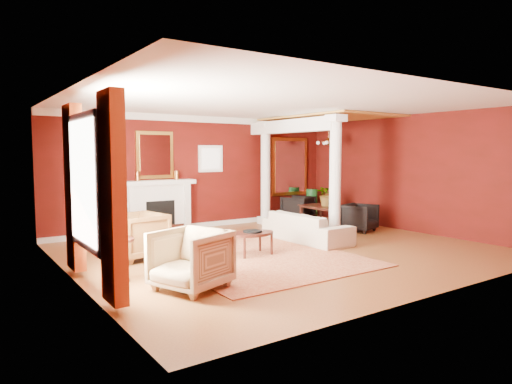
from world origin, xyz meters
TOP-DOWN VIEW (x-y plane):
  - ground at (0.00, 0.00)m, footprint 8.00×8.00m
  - room_shell at (0.00, 0.00)m, footprint 8.04×7.04m
  - fireplace at (-1.30, 3.32)m, footprint 1.85×0.42m
  - overmantel_mirror at (-1.30, 3.45)m, footprint 0.95×0.07m
  - flank_window_left at (-2.85, 3.46)m, footprint 0.70×0.07m
  - flank_window_right at (0.25, 3.46)m, footprint 0.70×0.07m
  - left_window at (-3.89, -0.60)m, footprint 0.21×2.55m
  - column_front at (1.70, 0.30)m, footprint 0.36×0.36m
  - column_back at (1.70, 3.00)m, footprint 0.36×0.36m
  - header_beam at (1.70, 1.90)m, footprint 0.30×3.20m
  - amber_ceiling at (2.85, 1.75)m, footprint 2.30×3.40m
  - dining_mirror at (2.90, 3.45)m, footprint 1.30×0.07m
  - chandelier at (2.90, 1.80)m, footprint 0.60×0.62m
  - crown_trim at (0.00, 3.46)m, footprint 8.00×0.08m
  - base_trim at (0.00, 3.46)m, footprint 8.00×0.08m
  - rug at (-0.83, 0.07)m, footprint 3.36×4.47m
  - sofa at (0.98, 0.44)m, footprint 0.69×2.18m
  - armchair_leopard at (-2.70, 0.93)m, footprint 1.00×1.04m
  - armchair_stripe at (-2.73, -1.37)m, footprint 1.14×1.17m
  - coffee_table at (-0.79, -0.06)m, footprint 0.88×0.88m
  - coffee_book at (-0.76, -0.03)m, footprint 0.16×0.10m
  - side_table at (-3.50, -0.39)m, footprint 0.57×0.57m
  - dining_table at (2.81, 1.67)m, footprint 0.60×1.55m
  - dining_chair_near at (2.93, 0.69)m, footprint 0.91×0.88m
  - dining_chair_far at (2.83, 2.97)m, footprint 0.99×0.96m
  - green_urn at (3.39, 3.00)m, footprint 0.38×0.38m
  - potted_plant at (2.79, 1.73)m, footprint 0.73×0.78m

SIDE VIEW (x-z plane):
  - ground at x=0.00m, z-range 0.00..0.00m
  - rug at x=-0.83m, z-range 0.00..0.02m
  - base_trim at x=0.00m, z-range 0.00..0.12m
  - green_urn at x=3.39m, z-range -0.10..0.80m
  - dining_chair_near at x=2.93m, z-range 0.00..0.75m
  - dining_chair_far at x=2.83m, z-range 0.00..0.79m
  - coffee_table at x=-0.79m, z-range 0.18..0.63m
  - sofa at x=0.98m, z-range 0.00..0.84m
  - dining_table at x=2.81m, z-range 0.00..0.86m
  - armchair_leopard at x=-2.70m, z-range 0.00..0.93m
  - armchair_stripe at x=-2.73m, z-range 0.00..0.95m
  - coffee_book at x=-0.76m, z-range 0.45..0.69m
  - fireplace at x=-1.30m, z-range 0.00..1.29m
  - side_table at x=-3.50m, z-range 0.24..1.66m
  - potted_plant at x=2.79m, z-range 0.86..1.36m
  - left_window at x=-3.89m, z-range 0.12..2.72m
  - column_front at x=1.70m, z-range 0.03..2.83m
  - column_back at x=1.70m, z-range 0.03..2.83m
  - dining_mirror at x=2.90m, z-range 0.70..2.40m
  - flank_window_left at x=-2.85m, z-range 1.45..2.15m
  - flank_window_right at x=0.25m, z-range 1.45..2.15m
  - overmantel_mirror at x=-1.30m, z-range 1.33..2.47m
  - room_shell at x=0.00m, z-range 0.56..3.48m
  - chandelier at x=2.90m, z-range 1.87..2.62m
  - header_beam at x=1.70m, z-range 2.46..2.78m
  - crown_trim at x=0.00m, z-range 2.74..2.90m
  - amber_ceiling at x=2.85m, z-range 2.85..2.89m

